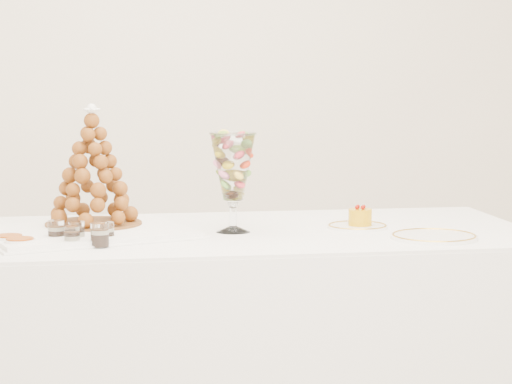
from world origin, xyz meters
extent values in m
cube|color=white|center=(0.00, 2.00, 1.40)|extent=(4.50, 0.04, 2.80)
cube|color=white|center=(-0.12, 0.25, 0.42)|extent=(2.28, 1.04, 0.84)
cube|color=white|center=(-0.12, 0.25, 0.84)|extent=(2.27, 1.03, 0.01)
cube|color=white|center=(-0.45, 0.25, 0.86)|extent=(0.70, 0.59, 0.02)
cylinder|color=white|center=(0.02, 0.22, 0.86)|extent=(0.11, 0.11, 0.02)
cylinder|color=white|center=(0.02, 0.22, 0.90)|extent=(0.02, 0.02, 0.08)
sphere|color=white|center=(0.02, 0.22, 0.94)|extent=(0.04, 0.04, 0.04)
cylinder|color=white|center=(0.43, 0.21, 0.85)|extent=(0.20, 0.20, 0.01)
cylinder|color=white|center=(0.60, -0.05, 0.85)|extent=(0.27, 0.27, 0.01)
cylinder|color=white|center=(-0.55, 0.14, 0.88)|extent=(0.05, 0.05, 0.07)
cylinder|color=white|center=(-0.49, 0.12, 0.88)|extent=(0.05, 0.05, 0.07)
cylinder|color=white|center=(-0.40, 0.11, 0.88)|extent=(0.06, 0.06, 0.06)
cylinder|color=white|center=(-0.51, 0.05, 0.88)|extent=(0.05, 0.05, 0.06)
cylinder|color=white|center=(-0.43, 0.03, 0.88)|extent=(0.06, 0.06, 0.07)
cylinder|color=white|center=(-0.69, 0.12, 0.86)|extent=(0.09, 0.09, 0.03)
cylinder|color=white|center=(-0.66, 0.05, 0.86)|extent=(0.09, 0.09, 0.03)
cylinder|color=brown|center=(-0.42, 0.35, 0.87)|extent=(0.31, 0.31, 0.01)
cone|color=brown|center=(-0.42, 0.35, 1.06)|extent=(0.30, 0.30, 0.38)
sphere|color=white|center=(-0.42, 0.35, 1.24)|extent=(0.04, 0.04, 0.04)
cylinder|color=#D39809|center=(0.44, 0.21, 0.88)|extent=(0.08, 0.08, 0.05)
sphere|color=#920E05|center=(0.46, 0.21, 0.92)|extent=(0.01, 0.01, 0.01)
sphere|color=#920E05|center=(0.44, 0.22, 0.92)|extent=(0.01, 0.01, 0.01)
sphere|color=#920E05|center=(0.43, 0.20, 0.92)|extent=(0.01, 0.01, 0.01)
sphere|color=#920E05|center=(0.45, 0.19, 0.92)|extent=(0.01, 0.01, 0.01)
camera|label=1|loc=(-0.62, -2.90, 1.36)|focal=70.00mm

